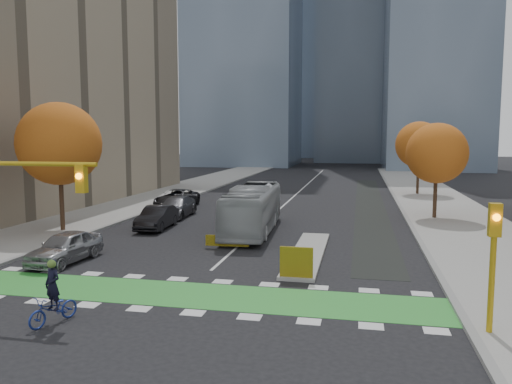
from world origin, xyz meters
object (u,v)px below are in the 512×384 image
at_px(traffic_signal_east, 494,249).
at_px(parked_car_a, 65,247).
at_px(tree_west, 59,144).
at_px(tree_east_near, 437,153).
at_px(tree_east_far, 419,145).
at_px(cyclist, 53,302).
at_px(bus, 253,209).
at_px(parked_car_d, 177,198).
at_px(parked_car_c, 176,207).
at_px(parked_car_b, 157,218).
at_px(hazard_board, 296,262).

height_order(traffic_signal_east, parked_car_a, traffic_signal_east).
relative_size(tree_west, tree_east_near, 1.16).
height_order(tree_east_far, cyclist, tree_east_far).
distance_m(tree_east_near, bus, 14.60).
bearing_deg(parked_car_d, parked_car_c, -67.23).
relative_size(cyclist, parked_car_b, 0.46).
bearing_deg(hazard_board, tree_east_far, 75.88).
height_order(cyclist, parked_car_b, cyclist).
bearing_deg(tree_east_near, parked_car_d, 173.99).
xyz_separation_m(parked_car_a, parked_car_d, (-1.58, 19.20, 0.00)).
distance_m(tree_east_near, parked_car_a, 26.07).
xyz_separation_m(hazard_board, parked_car_d, (-12.91, 20.00, -0.04)).
xyz_separation_m(traffic_signal_east, cyclist, (-13.61, -1.76, -2.02)).
relative_size(tree_west, parked_car_a, 1.85).
bearing_deg(parked_car_b, bus, -0.07).
height_order(bus, parked_car_b, bus).
height_order(cyclist, bus, bus).
distance_m(tree_east_near, parked_car_d, 21.42).
relative_size(hazard_board, parked_car_a, 0.31).
relative_size(tree_east_near, cyclist, 3.32).
relative_size(traffic_signal_east, cyclist, 1.93).
bearing_deg(tree_east_near, parked_car_a, -138.67).
xyz_separation_m(bus, parked_car_c, (-6.95, 4.63, -0.73)).
height_order(parked_car_a, parked_car_d, parked_car_d).
bearing_deg(parked_car_c, parked_car_b, -85.51).
distance_m(parked_car_b, parked_car_c, 5.03).
xyz_separation_m(tree_west, tree_east_far, (24.50, 26.00, -0.38)).
height_order(tree_west, parked_car_c, tree_west).
relative_size(traffic_signal_east, parked_car_b, 0.89).
bearing_deg(bus, cyclist, -103.66).
relative_size(hazard_board, tree_east_near, 0.20).
bearing_deg(cyclist, traffic_signal_east, 25.47).
bearing_deg(bus, tree_east_far, 58.16).
xyz_separation_m(hazard_board, parked_car_a, (-11.33, 0.80, -0.04)).
relative_size(hazard_board, tree_east_far, 0.18).
bearing_deg(bus, parked_car_b, 179.75).
relative_size(traffic_signal_east, bus, 0.38).
relative_size(tree_east_far, parked_car_c, 1.47).
height_order(tree_east_near, parked_car_a, tree_east_near).
distance_m(tree_west, tree_east_near, 26.01).
relative_size(tree_west, parked_car_c, 1.58).
height_order(tree_west, parked_car_b, tree_west).
xyz_separation_m(parked_car_c, parked_car_d, (-1.85, 5.00, 0.00)).
height_order(parked_car_a, parked_car_b, parked_car_a).
bearing_deg(parked_car_a, cyclist, -56.26).
xyz_separation_m(traffic_signal_east, parked_car_a, (-17.83, 5.51, -1.98)).
bearing_deg(tree_east_near, traffic_signal_east, -93.81).
bearing_deg(tree_east_near, parked_car_c, -171.64).
bearing_deg(cyclist, hazard_board, 60.41).
relative_size(parked_car_a, parked_car_c, 0.85).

